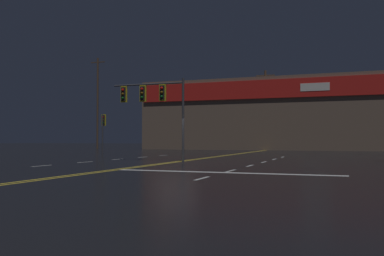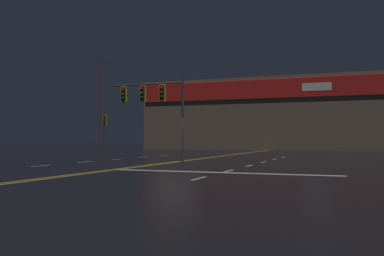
# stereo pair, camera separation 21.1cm
# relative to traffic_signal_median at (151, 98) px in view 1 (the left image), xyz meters

# --- Properties ---
(ground_plane) EXTENTS (200.00, 200.00, 0.00)m
(ground_plane) POSITION_rel_traffic_signal_median_xyz_m (1.76, -0.61, -3.76)
(ground_plane) COLOR black
(road_markings) EXTENTS (14.05, 60.00, 0.01)m
(road_markings) POSITION_rel_traffic_signal_median_xyz_m (2.61, -1.77, -3.75)
(road_markings) COLOR gold
(road_markings) RESTS_ON ground
(traffic_signal_median) EXTENTS (4.60, 0.36, 4.83)m
(traffic_signal_median) POSITION_rel_traffic_signal_median_xyz_m (0.00, 0.00, 0.00)
(traffic_signal_median) COLOR #38383D
(traffic_signal_median) RESTS_ON ground
(traffic_signal_corner_northwest) EXTENTS (0.42, 0.36, 3.46)m
(traffic_signal_corner_northwest) POSITION_rel_traffic_signal_median_xyz_m (-9.01, 9.12, -1.21)
(traffic_signal_corner_northwest) COLOR #38383D
(traffic_signal_corner_northwest) RESTS_ON ground
(building_backdrop) EXTENTS (32.39, 10.23, 8.75)m
(building_backdrop) POSITION_rel_traffic_signal_median_xyz_m (1.76, 32.16, 0.63)
(building_backdrop) COLOR brown
(building_backdrop) RESTS_ON ground
(utility_pole_row) EXTENTS (48.78, 0.26, 12.60)m
(utility_pole_row) POSITION_rel_traffic_signal_median_xyz_m (-0.74, 27.90, 1.78)
(utility_pole_row) COLOR #4C3828
(utility_pole_row) RESTS_ON ground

